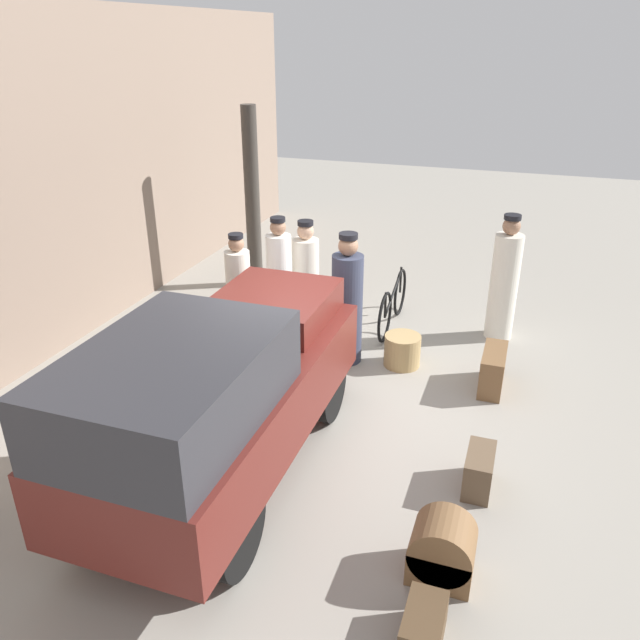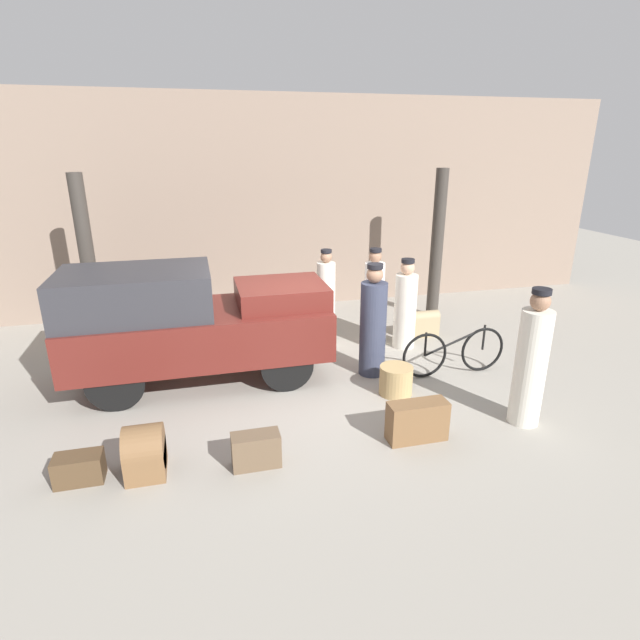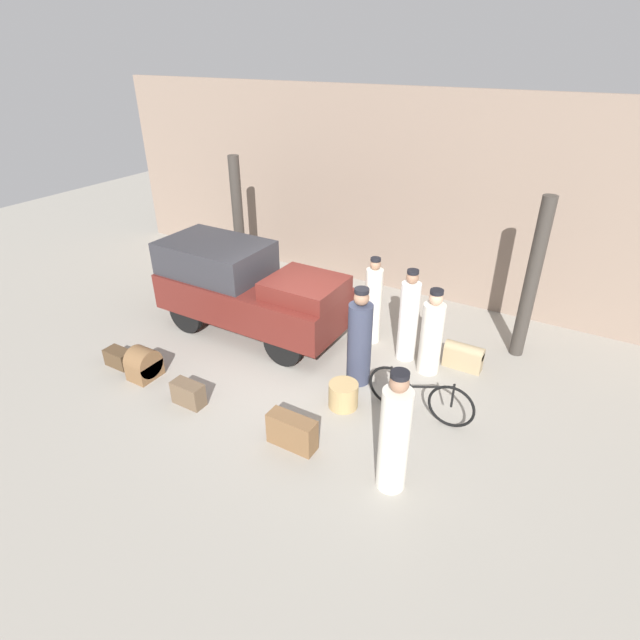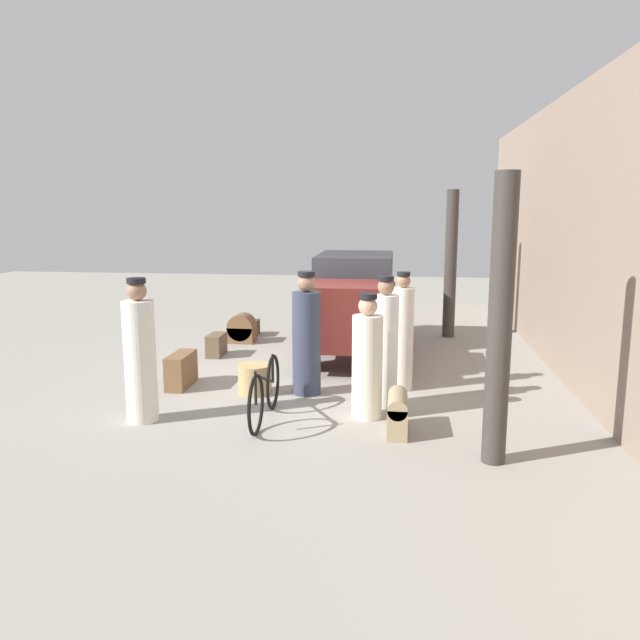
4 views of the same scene
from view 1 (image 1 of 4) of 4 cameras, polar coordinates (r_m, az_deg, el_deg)
The scene contains 16 objects.
ground_plane at distance 7.73m, azimuth 0.92°, elevation -7.20°, with size 30.00×30.00×0.00m, color gray.
station_building_facade at distance 8.92m, azimuth -25.15°, elevation 10.55°, with size 16.00×0.15×4.50m.
canopy_pillar_right at distance 10.81m, azimuth -6.21°, elevation 10.92°, with size 0.25×0.25×3.06m.
truck at distance 6.05m, azimuth -9.31°, elevation -6.42°, with size 3.86×1.56×1.80m.
bicycle at distance 9.47m, azimuth 6.67°, elevation 1.50°, with size 1.75×0.04×0.79m.
wicker_basket at distance 8.45m, azimuth 7.53°, elevation -2.78°, with size 0.49×0.49×0.43m.
conductor_in_dark_uniform at distance 8.25m, azimuth 2.49°, elevation 1.40°, with size 0.41×0.41×1.80m.
porter_standing_middle at distance 8.39m, azimuth -7.37°, elevation 1.59°, with size 0.33×0.33×1.77m.
porter_carrying_trunk at distance 9.31m, azimuth 16.48°, elevation 3.28°, with size 0.40×0.40×1.84m.
porter_with_bicycle at distance 9.39m, azimuth -1.29°, elevation 3.84°, with size 0.39×0.39×1.63m.
porter_lifting_near_truck at distance 8.98m, azimuth -3.72°, elevation 3.40°, with size 0.36×0.36×1.79m.
suitcase_tan_flat at distance 10.15m, azimuth -2.38°, elevation 2.59°, with size 0.69×0.24×0.50m.
trunk_barrel_dark at distance 5.50m, azimuth 11.11°, elevation -19.95°, with size 0.43×0.52×0.58m.
trunk_large_brown at distance 6.46m, azimuth 14.33°, elevation -13.19°, with size 0.55×0.26×0.40m.
suitcase_small_leather at distance 5.10m, azimuth 9.43°, elevation -26.04°, with size 0.51×0.29×0.32m.
trunk_wicker_pale at distance 8.13m, azimuth 15.51°, elevation -4.40°, with size 0.75×0.28×0.51m.
Camera 1 is at (-6.24, -2.03, 4.09)m, focal length 35.00 mm.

